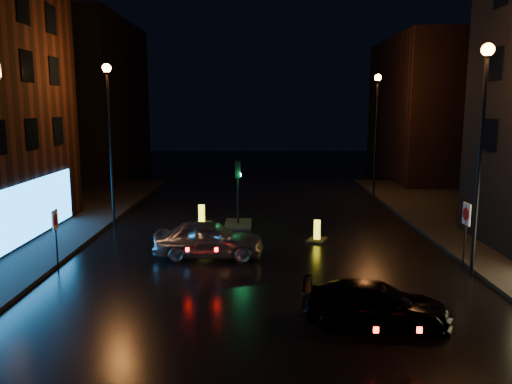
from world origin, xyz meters
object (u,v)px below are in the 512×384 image
Objects in this scene: traffic_signal at (238,216)px; silver_hatchback at (209,239)px; dark_sedan at (376,304)px; bollard_near at (317,236)px; bollard_far at (202,221)px; road_sign_right at (466,220)px; road_sign_left at (55,225)px.

traffic_signal reaches higher than silver_hatchback.
traffic_signal reaches higher than dark_sedan.
bollard_far reaches higher than bollard_near.
bollard_near is at bearing 10.74° from dark_sedan.
bollard_far is at bearing -33.90° from road_sign_right.
road_sign_left is (-11.13, 4.96, 1.13)m from dark_sedan.
traffic_signal reaches higher than bollard_far.
road_sign_right reaches higher than road_sign_left.
bollard_near is at bearing 17.41° from road_sign_left.
silver_hatchback reaches higher than bollard_far.
dark_sedan is (5.42, -6.58, -0.16)m from silver_hatchback.
silver_hatchback is 6.02m from road_sign_left.
road_sign_left is (-5.71, -1.62, 0.97)m from silver_hatchback.
road_sign_right is (11.00, -7.17, 1.68)m from bollard_far.
bollard_near is 11.41m from road_sign_left.
road_sign_left is 0.90× the size of road_sign_right.
road_sign_left is 15.76m from road_sign_right.
dark_sedan reaches higher than bollard_near.
bollard_near is 0.53× the size of road_sign_right.
traffic_signal is 9.98m from road_sign_left.
dark_sedan reaches higher than bollard_far.
bollard_near is 0.99× the size of bollard_far.
road_sign_right is at bearing -13.77° from bollard_near.
road_sign_right is (15.76, 0.19, 0.18)m from road_sign_left.
bollard_near is at bearing -37.85° from road_sign_right.
silver_hatchback is 8.53m from dark_sedan.
dark_sedan is 9.13m from bollard_near.
traffic_signal is 1.34× the size of road_sign_right.
bollard_near is (4.81, 2.52, -0.55)m from silver_hatchback.
bollard_far is 13.24m from road_sign_right.
road_sign_right reaches higher than bollard_near.
road_sign_left is at bearing 107.15° from silver_hatchback.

